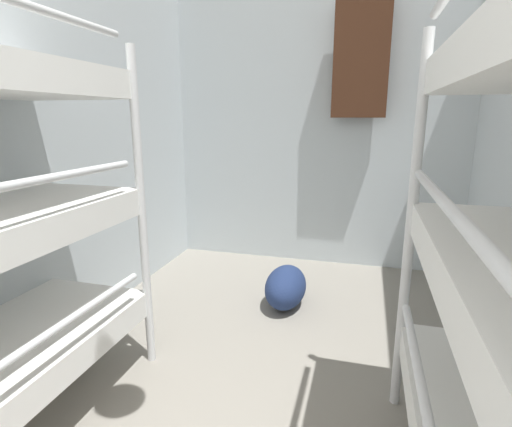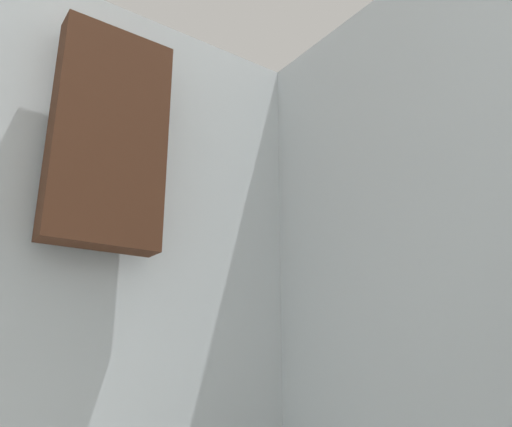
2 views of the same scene
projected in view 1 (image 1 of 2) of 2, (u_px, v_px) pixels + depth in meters
The scene contains 3 objects.
wall_back at pixel (316, 128), 3.58m from camera, with size 2.71×0.06×2.49m.
duffel_bag at pixel (286, 287), 2.89m from camera, with size 0.29×0.49×0.29m.
hanging_coat at pixel (361, 60), 3.22m from camera, with size 0.44×0.12×0.90m.
Camera 1 is at (0.45, 0.52, 1.34)m, focal length 28.00 mm.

